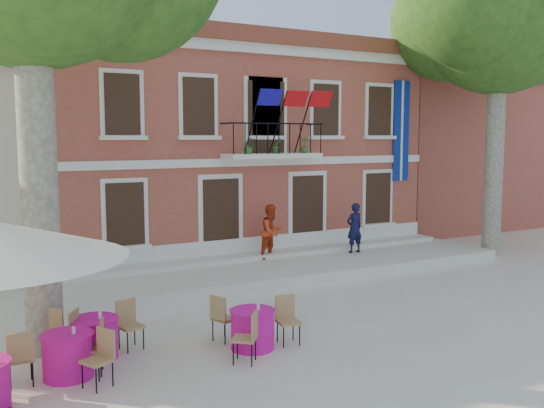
{
  "coord_description": "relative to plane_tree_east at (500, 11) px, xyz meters",
  "views": [
    {
      "loc": [
        -7.38,
        -11.02,
        4.11
      ],
      "look_at": [
        0.82,
        3.5,
        2.24
      ],
      "focal_mm": 40.0,
      "sensor_mm": 36.0,
      "label": 1
    }
  ],
  "objects": [
    {
      "name": "ground",
      "position": [
        -9.58,
        -3.41,
        -8.31
      ],
      "size": [
        90.0,
        90.0,
        0.0
      ],
      "primitive_type": "plane",
      "color": "beige",
      "rests_on": "ground"
    },
    {
      "name": "main_building",
      "position": [
        -7.58,
        6.58,
        -4.53
      ],
      "size": [
        13.5,
        9.59,
        7.5
      ],
      "color": "#A9563D",
      "rests_on": "ground"
    },
    {
      "name": "neighbor_east",
      "position": [
        4.42,
        7.59,
        -5.09
      ],
      "size": [
        9.4,
        9.4,
        6.4
      ],
      "color": "#A9563D",
      "rests_on": "ground"
    },
    {
      "name": "terrace",
      "position": [
        -7.58,
        0.99,
        -8.16
      ],
      "size": [
        14.0,
        3.4,
        0.3
      ],
      "primitive_type": "cube",
      "color": "silver",
      "rests_on": "ground"
    },
    {
      "name": "plane_tree_east",
      "position": [
        0.0,
        0.0,
        0.0
      ],
      "size": [
        5.72,
        5.72,
        11.24
      ],
      "color": "#A59E84",
      "rests_on": "ground"
    },
    {
      "name": "pedestrian_navy",
      "position": [
        -4.93,
        1.35,
        -7.19
      ],
      "size": [
        0.61,
        0.41,
        1.64
      ],
      "primitive_type": "imported",
      "rotation": [
        0.0,
        0.0,
        3.17
      ],
      "color": "#0F1234",
      "rests_on": "terrace"
    },
    {
      "name": "pedestrian_orange",
      "position": [
        -7.8,
        1.8,
        -7.15
      ],
      "size": [
        0.99,
        0.87,
        1.71
      ],
      "primitive_type": "imported",
      "rotation": [
        0.0,
        0.0,
        0.31
      ],
      "color": "red",
      "rests_on": "terrace"
    },
    {
      "name": "cafe_table_0",
      "position": [
        -14.48,
        -3.36,
        -7.88
      ],
      "size": [
        1.79,
        1.83,
        0.95
      ],
      "color": "#E41597",
      "rests_on": "ground"
    },
    {
      "name": "cafe_table_1",
      "position": [
        -11.69,
        -4.33,
        -7.88
      ],
      "size": [
        1.75,
        1.85,
        0.95
      ],
      "color": "#E41597",
      "rests_on": "ground"
    },
    {
      "name": "cafe_table_3",
      "position": [
        -15.09,
        -4.03,
        -7.88
      ],
      "size": [
        1.68,
        1.87,
        0.95
      ],
      "color": "#E41597",
      "rests_on": "ground"
    }
  ]
}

